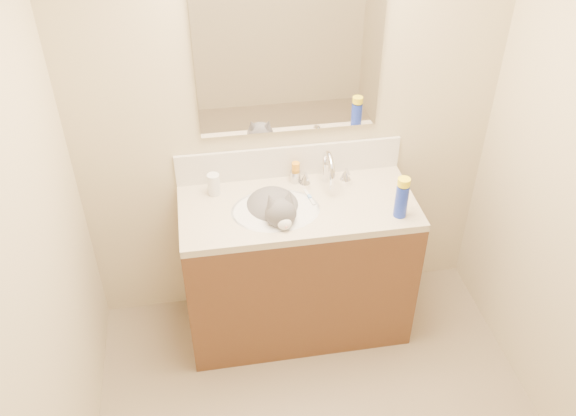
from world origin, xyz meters
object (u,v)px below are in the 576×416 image
object	(u,v)px
cat	(275,212)
amber_bottle	(296,171)
spray_can	(401,201)
basin	(276,221)
vanity_cabinet	(297,270)
faucet	(328,172)
pill_bottle	(214,184)
silver_jar	(295,176)

from	to	relation	value
cat	amber_bottle	world-z (taller)	cat
cat	spray_can	xyz separation A→B (m)	(0.60, -0.17, 0.12)
basin	vanity_cabinet	bearing A→B (deg)	14.04
faucet	pill_bottle	bearing A→B (deg)	177.59
basin	amber_bottle	xyz separation A→B (m)	(0.15, 0.25, 0.12)
amber_bottle	spray_can	distance (m)	0.60
basin	faucet	bearing A→B (deg)	29.12
faucet	amber_bottle	distance (m)	0.18
vanity_cabinet	silver_jar	bearing A→B (deg)	83.90
amber_bottle	spray_can	world-z (taller)	spray_can
vanity_cabinet	cat	xyz separation A→B (m)	(-0.12, -0.01, 0.42)
silver_jar	amber_bottle	size ratio (longest dim) A/B	0.62
cat	spray_can	world-z (taller)	spray_can
faucet	pill_bottle	size ratio (longest dim) A/B	2.42
vanity_cabinet	silver_jar	size ratio (longest dim) A/B	18.40
silver_jar	faucet	bearing A→B (deg)	-21.70
pill_bottle	spray_can	world-z (taller)	spray_can
cat	amber_bottle	distance (m)	0.28
basin	silver_jar	xyz separation A→B (m)	(0.14, 0.23, 0.10)
vanity_cabinet	cat	world-z (taller)	cat
cat	pill_bottle	distance (m)	0.34
faucet	spray_can	world-z (taller)	faucet
cat	amber_bottle	xyz separation A→B (m)	(0.15, 0.22, 0.08)
cat	pill_bottle	xyz separation A→B (m)	(-0.29, 0.17, 0.09)
faucet	spray_can	xyz separation A→B (m)	(0.30, -0.31, 0.00)
basin	amber_bottle	distance (m)	0.31
faucet	spray_can	distance (m)	0.43
pill_bottle	vanity_cabinet	bearing A→B (deg)	-21.55
vanity_cabinet	cat	distance (m)	0.44
spray_can	cat	bearing A→B (deg)	164.43
faucet	silver_jar	bearing A→B (deg)	158.30
vanity_cabinet	pill_bottle	distance (m)	0.67
basin	faucet	distance (m)	0.38
silver_jar	spray_can	xyz separation A→B (m)	(0.45, -0.37, 0.05)
pill_bottle	amber_bottle	size ratio (longest dim) A/B	1.09
spray_can	basin	bearing A→B (deg)	166.49
silver_jar	basin	bearing A→B (deg)	-121.56
vanity_cabinet	faucet	world-z (taller)	faucet
basin	faucet	world-z (taller)	faucet
basin	amber_bottle	world-z (taller)	amber_bottle
amber_bottle	pill_bottle	bearing A→B (deg)	-172.80
amber_bottle	spray_can	size ratio (longest dim) A/B	0.61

